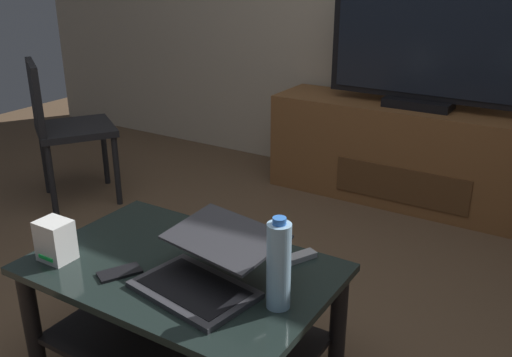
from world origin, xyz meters
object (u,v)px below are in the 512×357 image
(router_box, at_px, (55,240))
(cell_phone, at_px, (120,273))
(television, at_px, (425,45))
(tv_remote, at_px, (214,232))
(media_cabinet, at_px, (414,155))
(laptop, at_px, (207,268))
(side_chair, at_px, (61,123))
(coffee_table, at_px, (183,301))
(water_bottle_near, at_px, (279,265))
(soundbar_remote, at_px, (295,258))

(router_box, height_order, cell_phone, router_box)
(router_box, bearing_deg, television, 74.49)
(cell_phone, distance_m, tv_remote, 0.41)
(media_cabinet, bearing_deg, cell_phone, -99.14)
(laptop, height_order, router_box, laptop)
(side_chair, bearing_deg, coffee_table, -28.38)
(television, height_order, side_chair, television)
(media_cabinet, height_order, cell_phone, media_cabinet)
(television, distance_m, tv_remote, 1.81)
(laptop, xyz_separation_m, tv_remote, (-0.18, 0.30, -0.05))
(side_chair, bearing_deg, cell_phone, -34.69)
(media_cabinet, bearing_deg, tv_remote, -97.90)
(coffee_table, distance_m, water_bottle_near, 0.49)
(side_chair, distance_m, tv_remote, 1.71)
(water_bottle_near, bearing_deg, media_cabinet, 95.47)
(television, relative_size, water_bottle_near, 3.78)
(coffee_table, xyz_separation_m, media_cabinet, (0.20, 1.99, -0.01))
(coffee_table, bearing_deg, cell_phone, -133.41)
(cell_phone, bearing_deg, coffee_table, 74.49)
(coffee_table, height_order, cell_phone, cell_phone)
(router_box, xyz_separation_m, tv_remote, (0.36, 0.44, -0.06))
(side_chair, bearing_deg, television, 30.84)
(water_bottle_near, relative_size, tv_remote, 1.84)
(cell_phone, relative_size, tv_remote, 0.88)
(side_chair, bearing_deg, laptop, -27.66)
(laptop, distance_m, water_bottle_near, 0.26)
(side_chair, height_order, water_bottle_near, side_chair)
(coffee_table, relative_size, tv_remote, 6.43)
(coffee_table, bearing_deg, router_box, -154.44)
(cell_phone, bearing_deg, side_chair, 173.21)
(cell_phone, bearing_deg, tv_remote, 103.39)
(side_chair, bearing_deg, tv_remote, -21.73)
(tv_remote, bearing_deg, television, 46.80)
(media_cabinet, xyz_separation_m, tv_remote, (-0.24, -1.75, 0.16))
(side_chair, relative_size, tv_remote, 5.49)
(coffee_table, relative_size, television, 0.92)
(side_chair, bearing_deg, media_cabinet, 31.33)
(side_chair, height_order, laptop, side_chair)
(water_bottle_near, xyz_separation_m, tv_remote, (-0.44, 0.28, -0.13))
(router_box, relative_size, water_bottle_near, 0.49)
(television, distance_m, laptop, 2.07)
(media_cabinet, relative_size, router_box, 12.33)
(tv_remote, relative_size, soundbar_remote, 1.00)
(laptop, relative_size, cell_phone, 3.16)
(side_chair, height_order, soundbar_remote, side_chair)
(water_bottle_near, relative_size, cell_phone, 2.10)
(router_box, bearing_deg, water_bottle_near, 11.19)
(media_cabinet, height_order, side_chair, side_chair)
(coffee_table, distance_m, router_box, 0.49)
(laptop, relative_size, tv_remote, 2.77)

